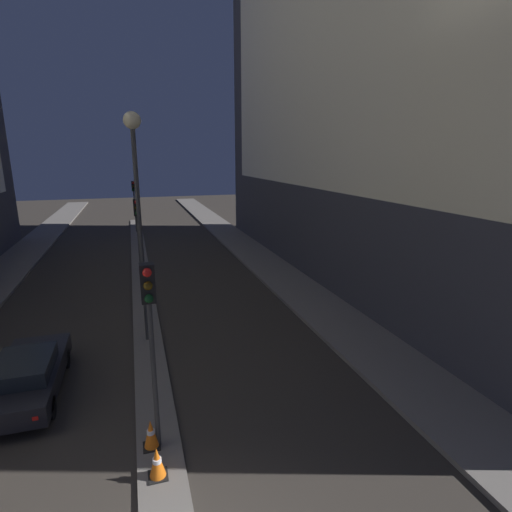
% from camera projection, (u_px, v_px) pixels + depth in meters
% --- Properties ---
extents(median_strip, '(1.07, 39.57, 0.11)m').
position_uv_depth(median_strip, '(140.00, 267.00, 25.55)').
color(median_strip, '#66605B').
rests_on(median_strip, ground).
extents(traffic_light_near, '(0.32, 0.42, 4.64)m').
position_uv_depth(traffic_light_near, '(150.00, 317.00, 9.03)').
color(traffic_light_near, '#383838').
rests_on(traffic_light_near, median_strip).
extents(traffic_light_mid, '(0.32, 0.42, 4.64)m').
position_uv_depth(traffic_light_mid, '(137.00, 222.00, 21.75)').
color(traffic_light_mid, '#383838').
rests_on(traffic_light_mid, median_strip).
extents(traffic_light_far, '(0.32, 0.42, 4.64)m').
position_uv_depth(traffic_light_far, '(134.00, 195.00, 36.21)').
color(traffic_light_far, '#383838').
rests_on(traffic_light_far, median_strip).
extents(street_lamp, '(0.59, 0.59, 8.39)m').
position_uv_depth(street_lamp, '(136.00, 181.00, 14.02)').
color(street_lamp, '#383838').
rests_on(street_lamp, median_strip).
extents(traffic_cone_near, '(0.43, 0.43, 0.74)m').
position_uv_depth(traffic_cone_near, '(157.00, 462.00, 8.80)').
color(traffic_cone_near, black).
rests_on(traffic_cone_near, median_strip).
extents(traffic_cone_far, '(0.42, 0.42, 0.75)m').
position_uv_depth(traffic_cone_far, '(151.00, 434.00, 9.70)').
color(traffic_cone_far, black).
rests_on(traffic_cone_far, median_strip).
extents(car_left_lane, '(1.76, 4.57, 1.36)m').
position_uv_depth(car_left_lane, '(28.00, 375.00, 11.85)').
color(car_left_lane, black).
rests_on(car_left_lane, ground).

